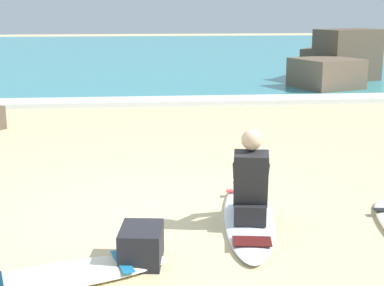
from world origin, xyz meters
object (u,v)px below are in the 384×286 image
beach_bag (141,245)px  surfboard_main (249,215)px  surfer_seated (251,185)px  surfboard_spare_near (62,275)px

beach_bag → surfboard_main: bearing=40.5°
surfer_seated → beach_bag: surfer_seated is taller
surfer_seated → surfboard_spare_near: surfer_seated is taller
surfboard_main → surfboard_spare_near: (-1.81, -1.25, 0.00)m
surfboard_main → surfer_seated: (-0.02, -0.20, 0.40)m
surfboard_main → surfboard_spare_near: same height
surfboard_main → surfer_seated: 0.45m
surfboard_main → surfer_seated: surfer_seated is taller
surfer_seated → surfboard_spare_near: (-1.78, -1.06, -0.40)m
surfboard_spare_near → beach_bag: beach_bag is taller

